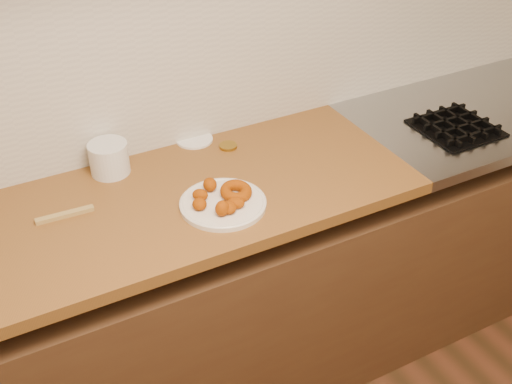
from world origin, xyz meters
TOP-DOWN VIEW (x-y plane):
  - wall_back at (0.00, 2.00)m, footprint 4.00×0.02m
  - base_cabinet at (0.00, 1.69)m, footprint 3.60×0.60m
  - butcher_block at (-0.65, 1.69)m, footprint 2.30×0.62m
  - stovetop at (1.15, 1.69)m, footprint 1.30×0.62m
  - backsplash at (0.00, 1.99)m, footprint 3.60×0.02m
  - donut_plate at (-0.13, 1.58)m, footprint 0.26×0.26m
  - ring_donut at (-0.09, 1.59)m, footprint 0.13×0.13m
  - fried_dough_chunks at (-0.16, 1.57)m, footprint 0.15×0.19m
  - plastic_tub at (-0.37, 1.91)m, footprint 0.16×0.16m
  - tub_lid at (-0.06, 1.97)m, footprint 0.13×0.13m
  - brass_jar_lid at (0.03, 1.87)m, footprint 0.06×0.06m
  - wooden_utensil at (-0.56, 1.74)m, footprint 0.17×0.03m

SIDE VIEW (x-z plane):
  - base_cabinet at x=0.00m, z-range 0.00..0.77m
  - butcher_block at x=-0.65m, z-range 0.86..0.90m
  - stovetop at x=1.15m, z-range 0.86..0.90m
  - tub_lid at x=-0.06m, z-range 0.90..0.91m
  - brass_jar_lid at x=0.03m, z-range 0.90..0.91m
  - wooden_utensil at x=-0.56m, z-range 0.90..0.91m
  - donut_plate at x=-0.13m, z-range 0.90..0.91m
  - ring_donut at x=-0.09m, z-range 0.91..0.95m
  - fried_dough_chunks at x=-0.16m, z-range 0.91..0.96m
  - plastic_tub at x=-0.37m, z-range 0.90..1.00m
  - backsplash at x=0.00m, z-range 0.90..1.50m
  - wall_back at x=0.00m, z-range 0.00..2.70m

